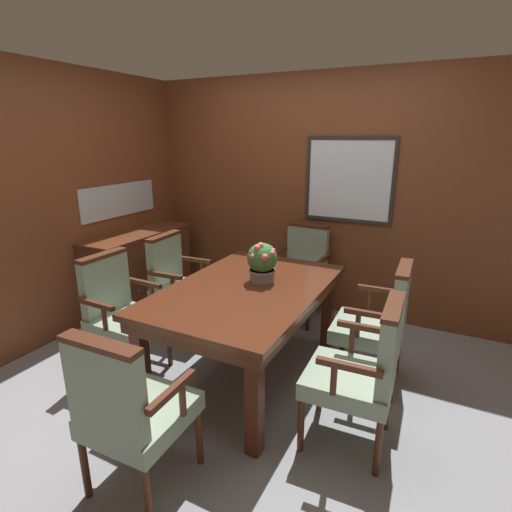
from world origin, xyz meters
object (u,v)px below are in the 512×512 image
(chair_left_far, at_px, (178,281))
(sideboard_cabinet, at_px, (141,271))
(chair_right_near, at_px, (363,369))
(chair_head_far, at_px, (302,268))
(potted_plant, at_px, (262,262))
(dining_table, at_px, (247,298))
(chair_head_near, at_px, (129,407))
(chair_right_far, at_px, (379,320))
(chair_left_near, at_px, (120,309))

(chair_left_far, relative_size, sideboard_cabinet, 0.76)
(chair_right_near, bearing_deg, chair_head_far, -150.99)
(chair_right_near, bearing_deg, potted_plant, -121.95)
(dining_table, distance_m, chair_head_near, 1.25)
(chair_right_far, bearing_deg, chair_head_near, -33.01)
(chair_left_far, relative_size, chair_head_far, 1.00)
(chair_head_far, xyz_separation_m, sideboard_cabinet, (-1.63, -0.62, -0.10))
(chair_right_far, height_order, chair_head_near, same)
(chair_head_near, bearing_deg, chair_left_near, -44.41)
(chair_right_near, xyz_separation_m, sideboard_cabinet, (-2.61, 0.98, -0.10))
(chair_left_far, relative_size, potted_plant, 2.99)
(dining_table, bearing_deg, chair_right_far, 20.74)
(dining_table, xyz_separation_m, chair_head_near, (-0.02, -1.24, -0.13))
(chair_head_far, bearing_deg, chair_left_near, -116.87)
(potted_plant, xyz_separation_m, sideboard_cabinet, (-1.70, 0.46, -0.48))
(chair_right_far, relative_size, sideboard_cabinet, 0.76)
(chair_right_far, height_order, potted_plant, potted_plant)
(chair_left_far, distance_m, sideboard_cabinet, 0.78)
(chair_head_near, bearing_deg, sideboard_cabinet, -50.20)
(dining_table, xyz_separation_m, chair_left_far, (-0.92, 0.34, -0.13))
(chair_left_near, bearing_deg, potted_plant, -60.23)
(chair_left_far, bearing_deg, chair_right_far, -92.50)
(chair_left_near, bearing_deg, chair_head_far, -28.16)
(chair_right_far, distance_m, potted_plant, 0.98)
(chair_right_near, bearing_deg, chair_right_far, -179.75)
(chair_left_far, bearing_deg, chair_right_near, -113.22)
(chair_right_near, bearing_deg, chair_head_near, -50.47)
(chair_left_near, relative_size, chair_head_far, 1.00)
(chair_left_far, height_order, potted_plant, potted_plant)
(chair_left_far, height_order, chair_left_near, same)
(chair_head_far, relative_size, sideboard_cabinet, 0.76)
(chair_left_far, distance_m, chair_head_far, 1.27)
(chair_right_near, xyz_separation_m, chair_head_far, (-0.98, 1.60, 0.00))
(chair_head_far, height_order, potted_plant, potted_plant)
(chair_right_near, bearing_deg, chair_left_far, -112.93)
(chair_right_far, relative_size, chair_left_near, 1.00)
(chair_head_near, distance_m, chair_head_far, 2.48)
(chair_head_near, relative_size, sideboard_cabinet, 0.76)
(chair_right_far, distance_m, chair_left_far, 1.85)
(chair_head_far, bearing_deg, chair_right_near, -55.57)
(dining_table, xyz_separation_m, potted_plant, (0.05, 0.16, 0.26))
(chair_left_far, xyz_separation_m, chair_head_far, (0.90, 0.90, 0.00))
(chair_head_far, bearing_deg, sideboard_cabinet, -156.19)
(sideboard_cabinet, bearing_deg, chair_left_near, -54.76)
(sideboard_cabinet, bearing_deg, chair_right_near, -20.55)
(chair_left_far, bearing_deg, chair_head_far, -47.99)
(sideboard_cabinet, bearing_deg, potted_plant, -15.27)
(chair_head_near, xyz_separation_m, sideboard_cabinet, (-1.63, 1.86, -0.10))
(chair_left_near, xyz_separation_m, potted_plant, (0.99, 0.53, 0.38))
(chair_left_near, distance_m, sideboard_cabinet, 1.22)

